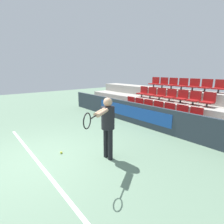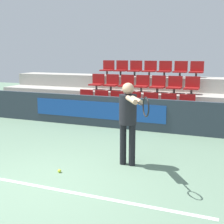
% 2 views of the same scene
% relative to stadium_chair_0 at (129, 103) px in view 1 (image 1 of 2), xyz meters
% --- Properties ---
extents(ground_plane, '(30.00, 30.00, 0.00)m').
position_rel_stadium_chair_0_xyz_m(ground_plane, '(1.66, -5.05, -0.72)').
color(ground_plane, slate).
extents(court_baseline, '(5.81, 0.08, 0.01)m').
position_rel_stadium_chair_0_xyz_m(court_baseline, '(1.66, -5.07, -0.71)').
color(court_baseline, white).
rests_on(court_baseline, ground).
extents(barrier_wall, '(11.16, 0.14, 0.94)m').
position_rel_stadium_chair_0_xyz_m(barrier_wall, '(1.64, -0.69, -0.24)').
color(barrier_wall, '#2D3842').
rests_on(barrier_wall, ground).
extents(bleacher_tier_front, '(10.76, 0.97, 0.46)m').
position_rel_stadium_chair_0_xyz_m(bleacher_tier_front, '(1.66, -0.12, -0.49)').
color(bleacher_tier_front, '#ADA89E').
rests_on(bleacher_tier_front, ground).
extents(bleacher_tier_middle, '(10.76, 0.97, 0.92)m').
position_rel_stadium_chair_0_xyz_m(bleacher_tier_middle, '(1.66, 0.86, -0.25)').
color(bleacher_tier_middle, '#ADA89E').
rests_on(bleacher_tier_middle, ground).
extents(bleacher_tier_back, '(10.76, 0.97, 1.39)m').
position_rel_stadium_chair_0_xyz_m(bleacher_tier_back, '(1.66, 1.83, -0.02)').
color(bleacher_tier_back, '#ADA89E').
rests_on(bleacher_tier_back, ground).
extents(stadium_chair_0, '(0.46, 0.40, 0.55)m').
position_rel_stadium_chair_0_xyz_m(stadium_chair_0, '(0.00, 0.00, 0.00)').
color(stadium_chair_0, '#333333').
rests_on(stadium_chair_0, bleacher_tier_front).
extents(stadium_chair_1, '(0.46, 0.40, 0.55)m').
position_rel_stadium_chair_0_xyz_m(stadium_chair_1, '(0.55, 0.00, 0.00)').
color(stadium_chair_1, '#333333').
rests_on(stadium_chair_1, bleacher_tier_front).
extents(stadium_chair_2, '(0.46, 0.40, 0.55)m').
position_rel_stadium_chair_0_xyz_m(stadium_chair_2, '(1.11, 0.00, 0.00)').
color(stadium_chair_2, '#333333').
rests_on(stadium_chair_2, bleacher_tier_front).
extents(stadium_chair_3, '(0.46, 0.40, 0.55)m').
position_rel_stadium_chair_0_xyz_m(stadium_chair_3, '(1.66, 0.00, 0.00)').
color(stadium_chair_3, '#333333').
rests_on(stadium_chair_3, bleacher_tier_front).
extents(stadium_chair_4, '(0.46, 0.40, 0.55)m').
position_rel_stadium_chair_0_xyz_m(stadium_chair_4, '(2.22, 0.00, 0.00)').
color(stadium_chair_4, '#333333').
rests_on(stadium_chair_4, bleacher_tier_front).
extents(stadium_chair_5, '(0.46, 0.40, 0.55)m').
position_rel_stadium_chair_0_xyz_m(stadium_chair_5, '(2.77, 0.00, 0.00)').
color(stadium_chair_5, '#333333').
rests_on(stadium_chair_5, bleacher_tier_front).
extents(stadium_chair_6, '(0.46, 0.40, 0.55)m').
position_rel_stadium_chair_0_xyz_m(stadium_chair_6, '(3.33, 0.00, 0.00)').
color(stadium_chair_6, '#333333').
rests_on(stadium_chair_6, bleacher_tier_front).
extents(stadium_chair_7, '(0.46, 0.40, 0.55)m').
position_rel_stadium_chair_0_xyz_m(stadium_chair_7, '(0.00, 0.97, 0.46)').
color(stadium_chair_7, '#333333').
rests_on(stadium_chair_7, bleacher_tier_middle).
extents(stadium_chair_8, '(0.46, 0.40, 0.55)m').
position_rel_stadium_chair_0_xyz_m(stadium_chair_8, '(0.55, 0.97, 0.46)').
color(stadium_chair_8, '#333333').
rests_on(stadium_chair_8, bleacher_tier_middle).
extents(stadium_chair_9, '(0.46, 0.40, 0.55)m').
position_rel_stadium_chair_0_xyz_m(stadium_chair_9, '(1.11, 0.97, 0.46)').
color(stadium_chair_9, '#333333').
rests_on(stadium_chair_9, bleacher_tier_middle).
extents(stadium_chair_10, '(0.46, 0.40, 0.55)m').
position_rel_stadium_chair_0_xyz_m(stadium_chair_10, '(1.66, 0.97, 0.46)').
color(stadium_chair_10, '#333333').
rests_on(stadium_chair_10, bleacher_tier_middle).
extents(stadium_chair_11, '(0.46, 0.40, 0.55)m').
position_rel_stadium_chair_0_xyz_m(stadium_chair_11, '(2.22, 0.97, 0.46)').
color(stadium_chair_11, '#333333').
rests_on(stadium_chair_11, bleacher_tier_middle).
extents(stadium_chair_12, '(0.46, 0.40, 0.55)m').
position_rel_stadium_chair_0_xyz_m(stadium_chair_12, '(2.77, 0.97, 0.46)').
color(stadium_chair_12, '#333333').
rests_on(stadium_chair_12, bleacher_tier_middle).
extents(stadium_chair_13, '(0.46, 0.40, 0.55)m').
position_rel_stadium_chair_0_xyz_m(stadium_chair_13, '(3.33, 0.97, 0.46)').
color(stadium_chair_13, '#333333').
rests_on(stadium_chair_13, bleacher_tier_middle).
extents(stadium_chair_14, '(0.46, 0.40, 0.55)m').
position_rel_stadium_chair_0_xyz_m(stadium_chair_14, '(0.00, 1.95, 0.92)').
color(stadium_chair_14, '#333333').
rests_on(stadium_chair_14, bleacher_tier_back).
extents(stadium_chair_15, '(0.46, 0.40, 0.55)m').
position_rel_stadium_chair_0_xyz_m(stadium_chair_15, '(0.55, 1.95, 0.92)').
color(stadium_chair_15, '#333333').
rests_on(stadium_chair_15, bleacher_tier_back).
extents(stadium_chair_16, '(0.46, 0.40, 0.55)m').
position_rel_stadium_chair_0_xyz_m(stadium_chair_16, '(1.11, 1.95, 0.92)').
color(stadium_chair_16, '#333333').
rests_on(stadium_chair_16, bleacher_tier_back).
extents(stadium_chair_17, '(0.46, 0.40, 0.55)m').
position_rel_stadium_chair_0_xyz_m(stadium_chair_17, '(1.66, 1.95, 0.92)').
color(stadium_chair_17, '#333333').
rests_on(stadium_chair_17, bleacher_tier_back).
extents(stadium_chair_18, '(0.46, 0.40, 0.55)m').
position_rel_stadium_chair_0_xyz_m(stadium_chair_18, '(2.22, 1.95, 0.92)').
color(stadium_chair_18, '#333333').
rests_on(stadium_chair_18, bleacher_tier_back).
extents(stadium_chair_19, '(0.46, 0.40, 0.55)m').
position_rel_stadium_chair_0_xyz_m(stadium_chair_19, '(2.77, 1.95, 0.92)').
color(stadium_chair_19, '#333333').
rests_on(stadium_chair_19, bleacher_tier_back).
extents(stadium_chair_20, '(0.46, 0.40, 0.55)m').
position_rel_stadium_chair_0_xyz_m(stadium_chair_20, '(3.33, 1.95, 0.92)').
color(stadium_chair_20, '#333333').
rests_on(stadium_chair_20, bleacher_tier_back).
extents(tennis_player, '(0.91, 1.32, 1.65)m').
position_rel_stadium_chair_0_xyz_m(tennis_player, '(2.76, -3.57, 0.31)').
color(tennis_player, black).
rests_on(tennis_player, ground).
extents(tennis_ball, '(0.07, 0.07, 0.07)m').
position_rel_stadium_chair_0_xyz_m(tennis_ball, '(1.68, -4.40, -0.68)').
color(tennis_ball, '#CCDB33').
rests_on(tennis_ball, ground).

